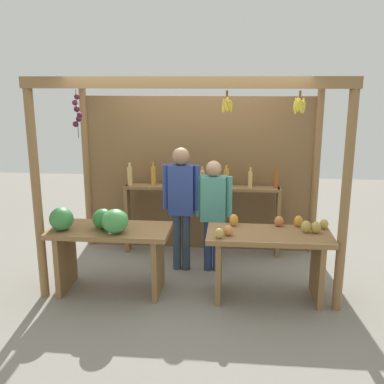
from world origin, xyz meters
The scene contains 7 objects.
ground_plane centered at (0.00, 0.00, 0.00)m, with size 12.00×12.00×0.00m, color gray.
market_stall centered at (0.00, 0.43, 1.42)m, with size 3.45×1.83×2.49m.
fruit_counter_left centered at (-0.97, -0.69, 0.69)m, with size 1.40×0.69×1.06m.
fruit_counter_right centered at (0.93, -0.63, 0.59)m, with size 1.40×0.64×0.93m.
bottle_shelf_unit centered at (0.05, 0.64, 0.81)m, with size 2.21×0.22×1.33m.
vendor_man centered at (-0.16, 0.06, 0.98)m, with size 0.48×0.22×1.63m.
vendor_woman centered at (0.25, 0.06, 0.87)m, with size 0.48×0.20×1.47m.
Camera 1 is at (0.49, -5.46, 2.45)m, focal length 41.81 mm.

